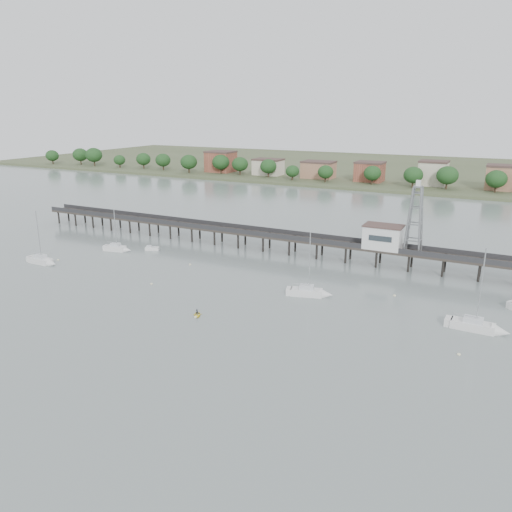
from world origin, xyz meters
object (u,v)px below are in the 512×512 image
(sailboat_a, at_px, (44,261))
(sailboat_d, at_px, (482,328))
(sailboat_c, at_px, (313,293))
(yellow_dinghy, at_px, (197,316))
(lattice_tower, at_px, (415,220))
(sailboat_b, at_px, (119,249))
(pier, at_px, (279,237))
(white_tender, at_px, (152,249))

(sailboat_a, distance_m, sailboat_d, 90.77)
(sailboat_c, distance_m, yellow_dinghy, 22.67)
(lattice_tower, relative_size, sailboat_b, 1.40)
(sailboat_a, height_order, yellow_dinghy, sailboat_a)
(sailboat_a, relative_size, sailboat_c, 0.99)
(sailboat_a, xyz_separation_m, sailboat_b, (7.86, 15.76, 0.01))
(lattice_tower, relative_size, sailboat_d, 1.08)
(lattice_tower, bearing_deg, pier, -180.00)
(yellow_dinghy, bearing_deg, pier, 64.75)
(lattice_tower, xyz_separation_m, yellow_dinghy, (-27.52, -42.37, -11.10))
(sailboat_d, relative_size, sailboat_c, 1.10)
(sailboat_c, height_order, white_tender, sailboat_c)
(lattice_tower, distance_m, sailboat_a, 82.37)
(yellow_dinghy, bearing_deg, sailboat_a, 138.59)
(yellow_dinghy, bearing_deg, white_tender, 107.61)
(sailboat_b, bearing_deg, sailboat_a, -128.32)
(pier, distance_m, white_tender, 31.78)
(lattice_tower, height_order, sailboat_c, lattice_tower)
(lattice_tower, bearing_deg, sailboat_d, -59.47)
(pier, relative_size, sailboat_b, 13.54)
(pier, distance_m, sailboat_d, 54.76)
(sailboat_d, distance_m, yellow_dinghy, 46.11)
(sailboat_a, relative_size, sailboat_b, 1.17)
(pier, xyz_separation_m, lattice_tower, (31.50, 0.00, 7.31))
(lattice_tower, relative_size, yellow_dinghy, 6.73)
(sailboat_b, bearing_deg, white_tender, 22.88)
(pier, distance_m, sailboat_b, 39.51)
(sailboat_c, xyz_separation_m, yellow_dinghy, (-14.17, -17.69, -0.64))
(sailboat_a, xyz_separation_m, white_tender, (14.34, 20.24, -0.24))
(sailboat_b, relative_size, sailboat_d, 0.77)
(white_tender, relative_size, yellow_dinghy, 1.57)
(lattice_tower, xyz_separation_m, sailboat_b, (-66.72, -17.63, -10.45))
(sailboat_a, bearing_deg, sailboat_b, 65.43)
(pier, bearing_deg, white_tender, -155.42)
(sailboat_b, xyz_separation_m, sailboat_d, (82.70, -9.47, -0.02))
(lattice_tower, xyz_separation_m, sailboat_d, (15.98, -27.10, -10.46))
(lattice_tower, xyz_separation_m, white_tender, (-60.23, -13.14, -10.70))
(sailboat_a, distance_m, sailboat_b, 17.61)
(pier, height_order, lattice_tower, lattice_tower)
(sailboat_d, relative_size, yellow_dinghy, 6.24)
(sailboat_b, distance_m, white_tender, 7.89)
(sailboat_a, xyz_separation_m, yellow_dinghy, (47.05, -8.98, -0.64))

